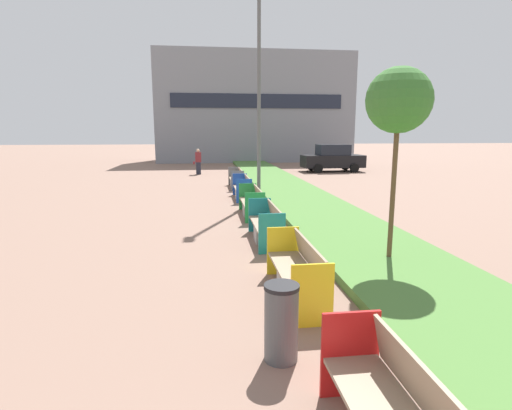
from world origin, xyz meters
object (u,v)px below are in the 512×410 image
bench_grey_frame (237,180)px  litter_bin (281,322)px  bench_teal_frame (267,227)px  bench_blue_frame (243,190)px  pedestrian_walking (198,161)px  bench_yellow_frame (297,275)px  bench_green_frame (252,205)px  sapling_tree_near (399,102)px  street_lamp_post (259,72)px  parked_car_distant (333,158)px

bench_grey_frame → litter_bin: bearing=-92.3°
bench_teal_frame → bench_grey_frame: 9.93m
bench_grey_frame → litter_bin: size_ratio=2.27×
bench_blue_frame → pedestrian_walking: size_ratio=1.26×
bench_yellow_frame → bench_blue_frame: same height
bench_teal_frame → bench_green_frame: size_ratio=0.97×
litter_bin → pedestrian_walking: size_ratio=0.58×
bench_teal_frame → litter_bin: bearing=-96.7°
bench_blue_frame → pedestrian_walking: bearing=101.4°
bench_blue_frame → sapling_tree_near: (2.28, -8.70, 2.96)m
bench_blue_frame → litter_bin: litter_bin is taller
bench_green_frame → sapling_tree_near: 6.45m
bench_green_frame → street_lamp_post: (0.61, 2.97, 4.61)m
bench_yellow_frame → bench_grey_frame: same height
bench_teal_frame → bench_blue_frame: size_ratio=1.03×
bench_blue_frame → bench_yellow_frame: bearing=-90.0°
bench_yellow_frame → parked_car_distant: (7.23, 20.63, 0.54)m
bench_yellow_frame → sapling_tree_near: 3.97m
litter_bin → street_lamp_post: bearing=83.8°
bench_blue_frame → street_lamp_post: size_ratio=0.23×
bench_grey_frame → pedestrian_walking: (-1.99, 6.52, 0.46)m
bench_green_frame → bench_blue_frame: 3.43m
bench_teal_frame → bench_blue_frame: 6.61m
bench_yellow_frame → bench_blue_frame: 10.05m
bench_yellow_frame → bench_grey_frame: (-0.00, 13.37, -0.00)m
bench_teal_frame → litter_bin: size_ratio=2.22×
bench_grey_frame → pedestrian_walking: pedestrian_walking is taller
litter_bin → street_lamp_post: (1.24, 11.43, 4.50)m
bench_teal_frame → bench_grey_frame: same height
parked_car_distant → bench_teal_frame: bearing=-113.7°
bench_grey_frame → parked_car_distant: 10.26m
bench_yellow_frame → pedestrian_walking: 20.00m
bench_teal_frame → street_lamp_post: 7.71m
bench_grey_frame → sapling_tree_near: sapling_tree_near is taller
bench_blue_frame → sapling_tree_near: 9.46m
bench_blue_frame → street_lamp_post: bearing=-37.2°
bench_blue_frame → bench_grey_frame: size_ratio=0.96×
bench_teal_frame → bench_blue_frame: (-0.00, 6.61, -0.00)m
bench_yellow_frame → bench_teal_frame: bearing=90.0°
bench_teal_frame → parked_car_distant: size_ratio=0.51×
bench_yellow_frame → bench_green_frame: (-0.00, 6.62, -0.00)m
bench_green_frame → bench_grey_frame: size_ratio=1.01×
sapling_tree_near → pedestrian_walking: 19.19m
parked_car_distant → pedestrian_walking: bearing=-176.4°
bench_grey_frame → pedestrian_walking: size_ratio=1.32×
bench_yellow_frame → street_lamp_post: street_lamp_post is taller
bench_grey_frame → bench_green_frame: bearing=-90.0°
bench_teal_frame → bench_yellow_frame: bearing=-90.0°
street_lamp_post → parked_car_distant: size_ratio=2.17×
pedestrian_walking → bench_yellow_frame: bearing=-84.3°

